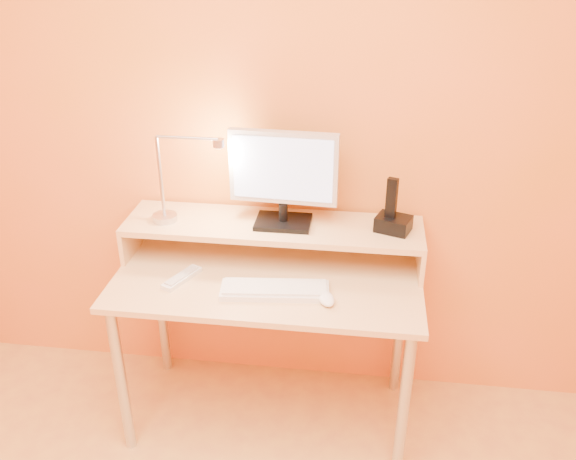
# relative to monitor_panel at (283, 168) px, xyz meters

# --- Properties ---
(wall_back) EXTENTS (3.00, 0.04, 2.50)m
(wall_back) POSITION_rel_monitor_panel_xyz_m (-0.04, 0.16, 0.13)
(wall_back) COLOR orange
(wall_back) RESTS_ON floor
(desk_leg_fl) EXTENTS (0.04, 0.04, 0.69)m
(desk_leg_fl) POSITION_rel_monitor_panel_xyz_m (-0.59, -0.41, -0.77)
(desk_leg_fl) COLOR silver
(desk_leg_fl) RESTS_ON floor
(desk_leg_fr) EXTENTS (0.04, 0.04, 0.69)m
(desk_leg_fr) POSITION_rel_monitor_panel_xyz_m (0.51, -0.41, -0.77)
(desk_leg_fr) COLOR silver
(desk_leg_fr) RESTS_ON floor
(desk_leg_bl) EXTENTS (0.04, 0.04, 0.69)m
(desk_leg_bl) POSITION_rel_monitor_panel_xyz_m (-0.59, 0.09, -0.77)
(desk_leg_bl) COLOR silver
(desk_leg_bl) RESTS_ON floor
(desk_leg_br) EXTENTS (0.04, 0.04, 0.69)m
(desk_leg_br) POSITION_rel_monitor_panel_xyz_m (0.51, 0.09, -0.77)
(desk_leg_br) COLOR silver
(desk_leg_br) RESTS_ON floor
(desk_lower) EXTENTS (1.20, 0.60, 0.02)m
(desk_lower) POSITION_rel_monitor_panel_xyz_m (-0.04, -0.16, -0.41)
(desk_lower) COLOR tan
(desk_lower) RESTS_ON floor
(shelf_riser_left) EXTENTS (0.02, 0.30, 0.14)m
(shelf_riser_left) POSITION_rel_monitor_panel_xyz_m (-0.63, -0.01, -0.33)
(shelf_riser_left) COLOR tan
(shelf_riser_left) RESTS_ON desk_lower
(shelf_riser_right) EXTENTS (0.02, 0.30, 0.14)m
(shelf_riser_right) POSITION_rel_monitor_panel_xyz_m (0.55, -0.01, -0.33)
(shelf_riser_right) COLOR tan
(shelf_riser_right) RESTS_ON desk_lower
(desk_shelf) EXTENTS (1.20, 0.30, 0.02)m
(desk_shelf) POSITION_rel_monitor_panel_xyz_m (-0.04, -0.01, -0.25)
(desk_shelf) COLOR tan
(desk_shelf) RESTS_ON desk_lower
(monitor_foot) EXTENTS (0.22, 0.16, 0.02)m
(monitor_foot) POSITION_rel_monitor_panel_xyz_m (0.00, -0.01, -0.23)
(monitor_foot) COLOR black
(monitor_foot) RESTS_ON desk_shelf
(monitor_neck) EXTENTS (0.04, 0.04, 0.07)m
(monitor_neck) POSITION_rel_monitor_panel_xyz_m (0.00, -0.01, -0.19)
(monitor_neck) COLOR black
(monitor_neck) RESTS_ON monitor_foot
(monitor_panel) EXTENTS (0.43, 0.06, 0.29)m
(monitor_panel) POSITION_rel_monitor_panel_xyz_m (0.00, 0.00, 0.00)
(monitor_panel) COLOR #BDBDC0
(monitor_panel) RESTS_ON monitor_neck
(monitor_back) EXTENTS (0.38, 0.03, 0.25)m
(monitor_back) POSITION_rel_monitor_panel_xyz_m (0.00, 0.02, 0.00)
(monitor_back) COLOR black
(monitor_back) RESTS_ON monitor_panel
(monitor_screen) EXTENTS (0.39, 0.02, 0.25)m
(monitor_screen) POSITION_rel_monitor_panel_xyz_m (0.00, -0.02, 0.00)
(monitor_screen) COLOR #ADBEEC
(monitor_screen) RESTS_ON monitor_panel
(lamp_base) EXTENTS (0.10, 0.10, 0.02)m
(lamp_base) POSITION_rel_monitor_panel_xyz_m (-0.48, -0.04, -0.23)
(lamp_base) COLOR silver
(lamp_base) RESTS_ON desk_shelf
(lamp_post) EXTENTS (0.01, 0.01, 0.33)m
(lamp_post) POSITION_rel_monitor_panel_xyz_m (-0.48, -0.04, -0.05)
(lamp_post) COLOR silver
(lamp_post) RESTS_ON lamp_base
(lamp_arm) EXTENTS (0.24, 0.01, 0.01)m
(lamp_arm) POSITION_rel_monitor_panel_xyz_m (-0.36, -0.04, 0.12)
(lamp_arm) COLOR silver
(lamp_arm) RESTS_ON lamp_post
(lamp_head) EXTENTS (0.04, 0.04, 0.03)m
(lamp_head) POSITION_rel_monitor_panel_xyz_m (-0.24, -0.04, 0.10)
(lamp_head) COLOR silver
(lamp_head) RESTS_ON lamp_arm
(lamp_bulb) EXTENTS (0.03, 0.03, 0.00)m
(lamp_bulb) POSITION_rel_monitor_panel_xyz_m (-0.24, -0.04, 0.09)
(lamp_bulb) COLOR #FFEAC6
(lamp_bulb) RESTS_ON lamp_head
(phone_dock) EXTENTS (0.16, 0.14, 0.06)m
(phone_dock) POSITION_rel_monitor_panel_xyz_m (0.43, -0.01, -0.21)
(phone_dock) COLOR black
(phone_dock) RESTS_ON desk_shelf
(phone_handset) EXTENTS (0.05, 0.04, 0.16)m
(phone_handset) POSITION_rel_monitor_panel_xyz_m (0.42, -0.01, -0.10)
(phone_handset) COLOR black
(phone_handset) RESTS_ON phone_dock
(phone_led) EXTENTS (0.01, 0.00, 0.04)m
(phone_led) POSITION_rel_monitor_panel_xyz_m (0.48, -0.06, -0.21)
(phone_led) COLOR #1232EF
(phone_led) RESTS_ON phone_dock
(keyboard) EXTENTS (0.42, 0.17, 0.02)m
(keyboard) POSITION_rel_monitor_panel_xyz_m (0.00, -0.27, -0.39)
(keyboard) COLOR silver
(keyboard) RESTS_ON desk_lower
(mouse) EXTENTS (0.09, 0.11, 0.03)m
(mouse) POSITION_rel_monitor_panel_xyz_m (0.20, -0.31, -0.38)
(mouse) COLOR white
(mouse) RESTS_ON desk_lower
(remote_control) EXTENTS (0.12, 0.19, 0.02)m
(remote_control) POSITION_rel_monitor_panel_xyz_m (-0.37, -0.23, -0.39)
(remote_control) COLOR silver
(remote_control) RESTS_ON desk_lower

